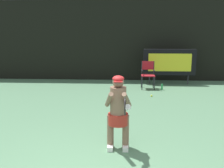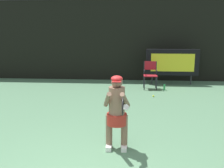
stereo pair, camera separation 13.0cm
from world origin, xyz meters
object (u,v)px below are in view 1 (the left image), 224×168
(tennis_player, at_px, (118,110))
(tennis_ball_spare, at_px, (151,96))
(scoreboard, at_px, (169,62))
(tennis_racket, at_px, (125,106))
(water_bottle, at_px, (162,87))
(umpire_chair, at_px, (148,73))

(tennis_player, height_order, tennis_ball_spare, tennis_player)
(scoreboard, distance_m, tennis_racket, 6.95)
(scoreboard, bearing_deg, water_bottle, -111.42)
(scoreboard, relative_size, umpire_chair, 2.04)
(scoreboard, relative_size, water_bottle, 8.30)
(tennis_player, xyz_separation_m, tennis_ball_spare, (1.06, 4.03, -0.77))
(tennis_racket, height_order, tennis_ball_spare, tennis_racket)
(scoreboard, relative_size, tennis_ball_spare, 32.35)
(tennis_player, bearing_deg, tennis_racket, -75.10)
(scoreboard, relative_size, tennis_racket, 3.65)
(tennis_ball_spare, bearing_deg, water_bottle, 64.43)
(tennis_racket, relative_size, tennis_ball_spare, 8.85)
(umpire_chair, relative_size, tennis_racket, 1.79)
(scoreboard, distance_m, umpire_chair, 1.35)
(umpire_chair, bearing_deg, tennis_ball_spare, -88.61)
(water_bottle, relative_size, tennis_ball_spare, 3.90)
(scoreboard, height_order, umpire_chair, scoreboard)
(umpire_chair, bearing_deg, tennis_player, -100.97)
(umpire_chair, relative_size, tennis_ball_spare, 15.88)
(umpire_chair, height_order, water_bottle, umpire_chair)
(scoreboard, height_order, water_bottle, scoreboard)
(tennis_player, distance_m, tennis_racket, 0.55)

